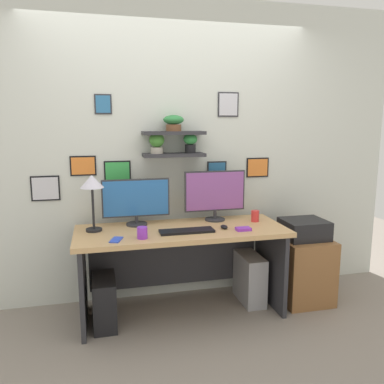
% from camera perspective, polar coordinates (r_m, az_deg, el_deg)
% --- Properties ---
extents(ground_plane, '(8.00, 8.00, 0.00)m').
position_cam_1_polar(ground_plane, '(3.54, -1.45, -17.16)').
color(ground_plane, gray).
extents(back_wall_assembly, '(4.40, 0.24, 2.70)m').
position_cam_1_polar(back_wall_assembly, '(3.58, -3.06, 5.82)').
color(back_wall_assembly, silver).
rests_on(back_wall_assembly, ground).
extents(desk, '(1.74, 0.68, 0.75)m').
position_cam_1_polar(desk, '(3.38, -1.69, -8.49)').
color(desk, tan).
rests_on(desk, ground).
extents(monitor_left, '(0.58, 0.18, 0.40)m').
position_cam_1_polar(monitor_left, '(3.37, -8.17, -1.24)').
color(monitor_left, '#2D2D33').
rests_on(monitor_left, desk).
extents(monitor_right, '(0.55, 0.18, 0.45)m').
position_cam_1_polar(monitor_right, '(3.50, 3.36, -0.24)').
color(monitor_right, '#2D2D33').
rests_on(monitor_right, desk).
extents(keyboard, '(0.44, 0.14, 0.02)m').
position_cam_1_polar(keyboard, '(3.16, -0.77, -5.71)').
color(keyboard, black).
rests_on(keyboard, desk).
extents(computer_mouse, '(0.06, 0.09, 0.03)m').
position_cam_1_polar(computer_mouse, '(3.27, 4.71, -5.09)').
color(computer_mouse, black).
rests_on(computer_mouse, desk).
extents(desk_lamp, '(0.19, 0.19, 0.46)m').
position_cam_1_polar(desk_lamp, '(3.22, -14.38, 0.80)').
color(desk_lamp, black).
rests_on(desk_lamp, desk).
extents(cell_phone, '(0.11, 0.16, 0.01)m').
position_cam_1_polar(cell_phone, '(3.00, -11.00, -6.86)').
color(cell_phone, blue).
rests_on(cell_phone, desk).
extents(coffee_mug, '(0.08, 0.08, 0.09)m').
position_cam_1_polar(coffee_mug, '(3.01, -7.28, -5.92)').
color(coffee_mug, purple).
rests_on(coffee_mug, desk).
extents(pen_cup, '(0.07, 0.07, 0.10)m').
position_cam_1_polar(pen_cup, '(3.53, 9.19, -3.48)').
color(pen_cup, red).
rests_on(pen_cup, desk).
extents(scissors_tray, '(0.12, 0.08, 0.02)m').
position_cam_1_polar(scissors_tray, '(3.24, 7.49, -5.36)').
color(scissors_tray, purple).
rests_on(scissors_tray, desk).
extents(drawer_cabinet, '(0.44, 0.50, 0.59)m').
position_cam_1_polar(drawer_cabinet, '(3.80, 15.75, -10.74)').
color(drawer_cabinet, brown).
rests_on(drawer_cabinet, ground).
extents(printer, '(0.38, 0.34, 0.17)m').
position_cam_1_polar(printer, '(3.68, 16.03, -5.21)').
color(printer, black).
rests_on(printer, drawer_cabinet).
extents(computer_tower_left, '(0.18, 0.40, 0.40)m').
position_cam_1_polar(computer_tower_left, '(3.35, -12.64, -15.30)').
color(computer_tower_left, black).
rests_on(computer_tower_left, ground).
extents(computer_tower_right, '(0.18, 0.40, 0.44)m').
position_cam_1_polar(computer_tower_right, '(3.69, 8.41, -12.33)').
color(computer_tower_right, '#99999E').
rests_on(computer_tower_right, ground).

